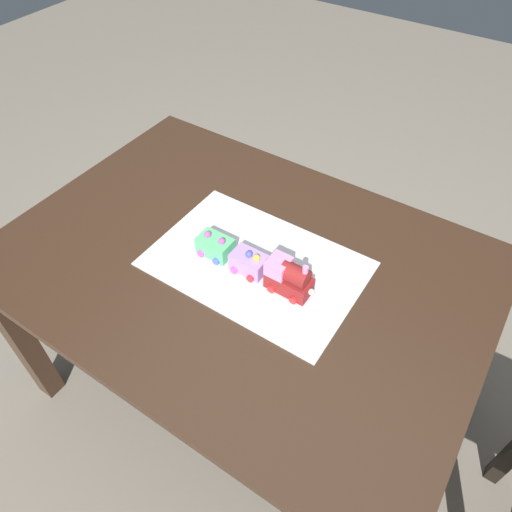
{
  "coord_description": "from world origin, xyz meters",
  "views": [
    {
      "loc": [
        -0.55,
        0.76,
        1.75
      ],
      "look_at": [
        -0.05,
        -0.01,
        0.77
      ],
      "focal_mm": 33.26,
      "sensor_mm": 36.0,
      "label": 1
    }
  ],
  "objects_px": {
    "cake_locomotive": "(289,277)",
    "cake_car_flatbed_mint_green": "(215,246)",
    "cake_car_hopper_lavender": "(249,262)",
    "dining_table": "(242,283)"
  },
  "relations": [
    {
      "from": "dining_table",
      "to": "cake_locomotive",
      "type": "xyz_separation_m",
      "value": [
        -0.17,
        0.02,
        0.16
      ]
    },
    {
      "from": "cake_locomotive",
      "to": "cake_car_flatbed_mint_green",
      "type": "height_order",
      "value": "cake_locomotive"
    },
    {
      "from": "cake_locomotive",
      "to": "cake_car_hopper_lavender",
      "type": "bearing_deg",
      "value": 0.0
    },
    {
      "from": "dining_table",
      "to": "cake_locomotive",
      "type": "distance_m",
      "value": 0.23
    },
    {
      "from": "cake_locomotive",
      "to": "cake_car_hopper_lavender",
      "type": "distance_m",
      "value": 0.13
    },
    {
      "from": "cake_locomotive",
      "to": "cake_car_flatbed_mint_green",
      "type": "relative_size",
      "value": 1.4
    },
    {
      "from": "cake_car_flatbed_mint_green",
      "to": "cake_car_hopper_lavender",
      "type": "bearing_deg",
      "value": 180.0
    },
    {
      "from": "cake_locomotive",
      "to": "cake_car_hopper_lavender",
      "type": "xyz_separation_m",
      "value": [
        0.13,
        0.0,
        -0.02
      ]
    },
    {
      "from": "cake_locomotive",
      "to": "cake_car_flatbed_mint_green",
      "type": "xyz_separation_m",
      "value": [
        0.25,
        0.0,
        -0.02
      ]
    },
    {
      "from": "cake_locomotive",
      "to": "cake_car_hopper_lavender",
      "type": "height_order",
      "value": "cake_locomotive"
    }
  ]
}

